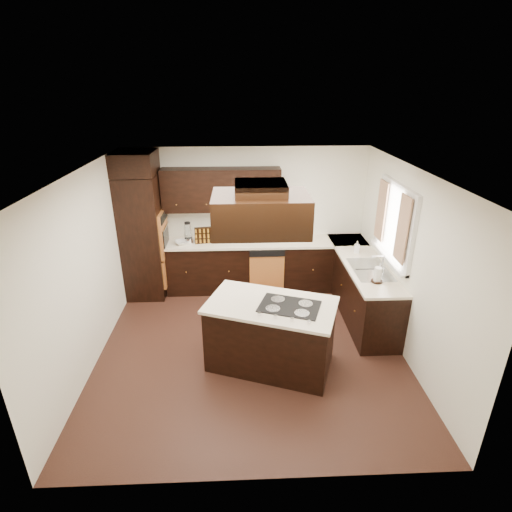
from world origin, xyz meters
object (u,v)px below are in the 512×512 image
island (271,336)px  range_hood (261,213)px  oven_column (143,237)px  spice_rack (204,235)px

island → range_hood: range_hood is taller
island → oven_column: bearing=154.0°
range_hood → island: bearing=47.4°
oven_column → spice_rack: (1.03, 0.04, -0.00)m
oven_column → spice_rack: 1.04m
range_hood → spice_rack: 2.68m
island → range_hood: (-0.15, -0.16, 1.72)m
oven_column → range_hood: range_hood is taller
oven_column → island: (2.02, -2.09, -0.62)m
oven_column → spice_rack: size_ratio=6.35×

